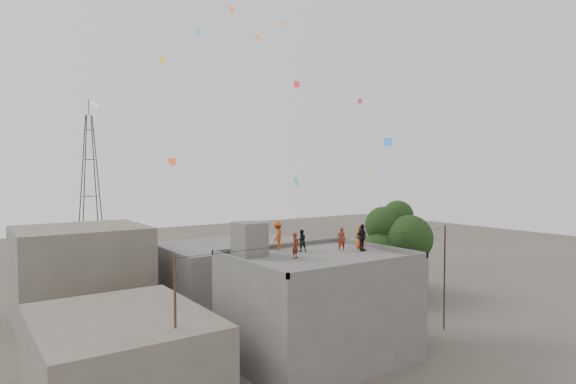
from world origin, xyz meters
The scene contains 18 objects.
ground centered at (0.00, 0.00, 0.00)m, with size 140.00×140.00×0.00m, color #47413B.
main_building centered at (0.00, 0.00, 3.05)m, with size 10.00×8.00×6.10m.
parapet centered at (0.00, 0.00, 6.25)m, with size 10.00×8.00×0.30m.
stair_head_box centered at (-3.20, 2.60, 7.10)m, with size 1.60×1.80×2.00m, color #55524F.
neighbor_west centered at (-11.00, 2.00, 2.00)m, with size 8.00×10.00×4.00m, color #5E574A.
neighbor_north centered at (2.00, 14.00, 2.50)m, with size 12.00×9.00×5.00m, color #55524F.
neighbor_northwest centered at (-10.00, 16.00, 3.50)m, with size 9.00×8.00×7.00m, color #5E574A.
neighbor_east centered at (14.00, 10.00, 2.20)m, with size 7.00×8.00×4.40m, color #5E574A.
tree centered at (7.37, 0.60, 6.10)m, with size 4.90×4.60×9.10m.
utility_line centered at (0.50, -1.25, 3.83)m, with size 20.12×0.62×7.40m.
transmission_tower centered at (-4.00, 40.00, 9.07)m, with size 2.97×2.97×20.01m.
person_red_adult centered at (2.58, 0.90, 6.83)m, with size 0.53×0.35×1.46m, color maroon.
person_orange_child centered at (3.97, 0.62, 6.86)m, with size 0.75×0.49×1.53m, color #B33E14.
person_dark_child centered at (0.23, 2.02, 6.79)m, with size 0.67×0.52×1.38m, color black.
person_dark_adult centered at (3.48, -0.05, 6.95)m, with size 1.00×0.42×1.71m, color black.
person_orange_adult centered at (-0.64, 3.40, 7.02)m, with size 1.19×0.69×1.85m, color #B74715.
person_red_child centered at (-1.46, 0.29, 6.85)m, with size 0.55×0.36×1.50m, color maroon.
kites centered at (-0.05, 6.02, 16.17)m, with size 22.12×16.67×12.96m.
Camera 1 is at (-17.61, -22.21, 11.14)m, focal length 30.00 mm.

